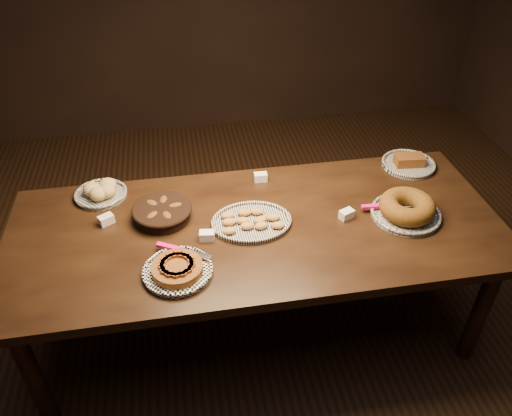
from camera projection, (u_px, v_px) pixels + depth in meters
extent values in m
plane|color=black|center=(257.00, 326.00, 2.88)|extent=(5.00, 5.00, 0.00)
cube|color=black|center=(257.00, 230.00, 2.43)|extent=(2.40, 1.00, 0.05)
cylinder|color=black|center=(33.00, 375.00, 2.22)|extent=(0.08, 0.08, 0.70)
cylinder|color=black|center=(480.00, 311.00, 2.51)|extent=(0.08, 0.08, 0.70)
cylinder|color=black|center=(57.00, 259.00, 2.81)|extent=(0.08, 0.08, 0.70)
cylinder|color=black|center=(417.00, 218.00, 3.11)|extent=(0.08, 0.08, 0.70)
torus|color=white|center=(178.00, 270.00, 2.15)|extent=(0.31, 0.31, 0.02)
cylinder|color=#532810|center=(177.00, 268.00, 2.14)|extent=(0.27, 0.27, 0.04)
cube|color=#53230E|center=(191.00, 265.00, 2.13)|extent=(0.04, 0.08, 0.01)
cube|color=#53230E|center=(190.00, 260.00, 2.15)|extent=(0.04, 0.08, 0.01)
cube|color=#53230E|center=(187.00, 257.00, 2.17)|extent=(0.07, 0.07, 0.01)
cube|color=#53230E|center=(181.00, 255.00, 2.18)|extent=(0.08, 0.05, 0.01)
cube|color=#53230E|center=(174.00, 255.00, 2.17)|extent=(0.08, 0.03, 0.01)
cube|color=#53230E|center=(168.00, 258.00, 2.16)|extent=(0.07, 0.06, 0.01)
cube|color=#53230E|center=(164.00, 262.00, 2.14)|extent=(0.05, 0.08, 0.01)
cube|color=#53230E|center=(163.00, 266.00, 2.12)|extent=(0.02, 0.08, 0.01)
cube|color=#53230E|center=(165.00, 271.00, 2.10)|extent=(0.06, 0.08, 0.01)
cube|color=#53230E|center=(169.00, 274.00, 2.09)|extent=(0.07, 0.06, 0.01)
cube|color=#53230E|center=(176.00, 274.00, 2.08)|extent=(0.08, 0.03, 0.01)
cube|color=#53230E|center=(183.00, 273.00, 2.09)|extent=(0.08, 0.05, 0.01)
cube|color=#53230E|center=(188.00, 270.00, 2.10)|extent=(0.07, 0.07, 0.01)
cube|color=#FF0C7D|center=(169.00, 247.00, 2.25)|extent=(0.12, 0.08, 0.02)
cube|color=silver|center=(195.00, 254.00, 2.22)|extent=(0.15, 0.10, 0.00)
torus|color=black|center=(251.00, 221.00, 2.42)|extent=(0.32, 0.32, 0.02)
ellipsoid|color=#955E2B|center=(229.00, 231.00, 2.34)|extent=(0.07, 0.04, 0.03)
ellipsoid|color=#955E2B|center=(247.00, 226.00, 2.37)|extent=(0.07, 0.05, 0.03)
ellipsoid|color=#955E2B|center=(261.00, 226.00, 2.38)|extent=(0.07, 0.06, 0.03)
ellipsoid|color=#955E2B|center=(278.00, 225.00, 2.38)|extent=(0.07, 0.05, 0.03)
ellipsoid|color=#955E2B|center=(229.00, 222.00, 2.40)|extent=(0.07, 0.05, 0.03)
ellipsoid|color=#955E2B|center=(243.00, 221.00, 2.41)|extent=(0.07, 0.06, 0.03)
ellipsoid|color=#955E2B|center=(260.00, 220.00, 2.41)|extent=(0.08, 0.06, 0.03)
ellipsoid|color=#955E2B|center=(273.00, 217.00, 2.43)|extent=(0.07, 0.05, 0.03)
ellipsoid|color=#955E2B|center=(227.00, 215.00, 2.44)|extent=(0.07, 0.05, 0.03)
ellipsoid|color=#955E2B|center=(244.00, 212.00, 2.46)|extent=(0.07, 0.05, 0.03)
ellipsoid|color=#955E2B|center=(257.00, 211.00, 2.46)|extent=(0.08, 0.06, 0.03)
torus|color=black|center=(406.00, 213.00, 2.47)|extent=(0.34, 0.34, 0.02)
torus|color=brown|center=(407.00, 206.00, 2.44)|extent=(0.28, 0.28, 0.10)
cube|color=#FF0C7D|center=(373.00, 206.00, 2.49)|extent=(0.12, 0.03, 0.02)
cube|color=silver|center=(398.00, 205.00, 2.51)|extent=(0.15, 0.04, 0.00)
cylinder|color=black|center=(162.00, 213.00, 2.45)|extent=(0.35, 0.35, 0.07)
torus|color=black|center=(162.00, 209.00, 2.43)|extent=(0.29, 0.29, 0.02)
ellipsoid|color=#361A0A|center=(176.00, 207.00, 2.45)|extent=(0.09, 0.06, 0.04)
ellipsoid|color=#361A0A|center=(164.00, 201.00, 2.49)|extent=(0.06, 0.09, 0.04)
ellipsoid|color=#361A0A|center=(152.00, 205.00, 2.47)|extent=(0.10, 0.10, 0.04)
ellipsoid|color=#361A0A|center=(153.00, 217.00, 2.39)|extent=(0.09, 0.10, 0.04)
ellipsoid|color=#361A0A|center=(167.00, 217.00, 2.39)|extent=(0.08, 0.10, 0.04)
torus|color=white|center=(101.00, 193.00, 2.60)|extent=(0.27, 0.27, 0.02)
ellipsoid|color=#A6844C|center=(92.00, 189.00, 2.58)|extent=(0.09, 0.09, 0.07)
ellipsoid|color=#A6844C|center=(108.00, 185.00, 2.61)|extent=(0.09, 0.09, 0.07)
ellipsoid|color=#A6844C|center=(98.00, 194.00, 2.55)|extent=(0.09, 0.09, 0.07)
ellipsoid|color=#A6844C|center=(107.00, 191.00, 2.57)|extent=(0.09, 0.09, 0.07)
torus|color=black|center=(409.00, 163.00, 2.83)|extent=(0.30, 0.30, 0.02)
cube|color=#532810|center=(409.00, 160.00, 2.82)|extent=(0.17, 0.11, 0.06)
cube|color=white|center=(207.00, 236.00, 2.33)|extent=(0.08, 0.05, 0.04)
cube|color=white|center=(261.00, 177.00, 2.72)|extent=(0.07, 0.05, 0.04)
cube|color=white|center=(347.00, 214.00, 2.45)|extent=(0.08, 0.07, 0.04)
cube|color=white|center=(106.00, 220.00, 2.42)|extent=(0.08, 0.07, 0.04)
cube|color=white|center=(422.00, 205.00, 2.52)|extent=(0.08, 0.06, 0.04)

